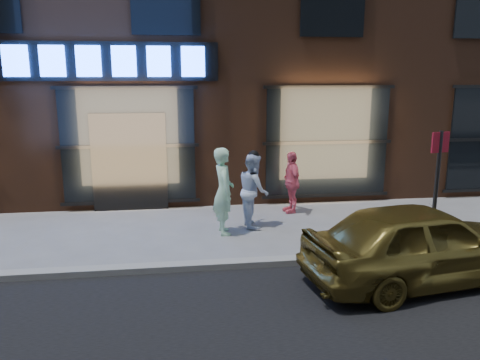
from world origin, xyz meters
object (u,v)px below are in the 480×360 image
(man_cap, at_px, (253,190))
(gold_sedan, at_px, (423,243))
(sign_post, at_px, (437,181))
(man_bowtie, at_px, (224,191))
(passerby, at_px, (291,182))

(man_cap, xyz_separation_m, gold_sedan, (2.20, -3.25, -0.15))
(gold_sedan, xyz_separation_m, sign_post, (0.81, 1.11, 0.74))
(man_bowtie, distance_m, sign_post, 4.13)
(man_cap, distance_m, passerby, 1.44)
(gold_sedan, bearing_deg, sign_post, -44.95)
(man_bowtie, distance_m, gold_sedan, 4.07)
(man_bowtie, distance_m, passerby, 2.25)
(man_bowtie, bearing_deg, man_cap, -65.13)
(passerby, xyz_separation_m, sign_post, (1.93, -3.08, 0.65))
(passerby, xyz_separation_m, gold_sedan, (1.12, -4.19, -0.09))
(man_cap, distance_m, gold_sedan, 3.93)
(passerby, height_order, sign_post, sign_post)
(man_cap, height_order, sign_post, sign_post)
(man_bowtie, relative_size, passerby, 1.22)
(passerby, relative_size, sign_post, 0.65)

